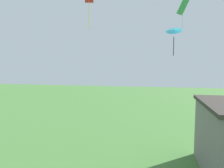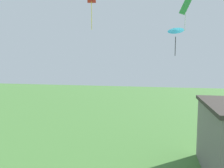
# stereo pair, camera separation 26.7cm
# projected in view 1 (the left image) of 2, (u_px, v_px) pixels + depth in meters

# --- Properties ---
(kite_green_diamond) EXTENTS (1.03, 1.12, 2.46)m
(kite_green_diamond) POSITION_uv_depth(u_px,v_px,m) (183.00, 8.00, 16.93)
(kite_green_diamond) COLOR green
(kite_red_diamond) EXTENTS (0.85, 0.68, 3.32)m
(kite_red_diamond) POSITION_uv_depth(u_px,v_px,m) (89.00, 2.00, 19.26)
(kite_red_diamond) COLOR red
(kite_cyan_delta) EXTENTS (1.26, 1.19, 1.99)m
(kite_cyan_delta) POSITION_uv_depth(u_px,v_px,m) (174.00, 31.00, 14.65)
(kite_cyan_delta) COLOR #2DB2C6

